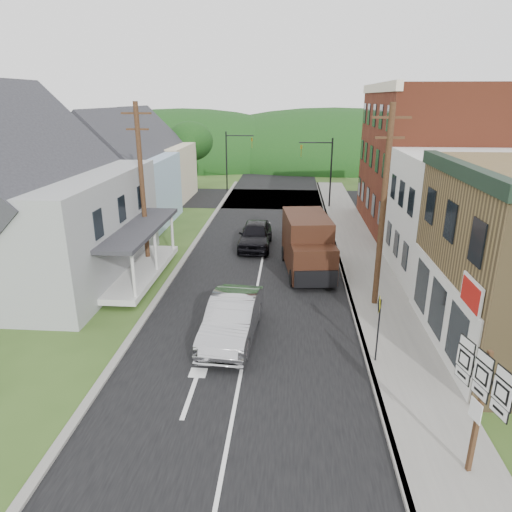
% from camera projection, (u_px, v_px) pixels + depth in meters
% --- Properties ---
extents(ground, '(120.00, 120.00, 0.00)m').
position_uv_depth(ground, '(248.00, 338.00, 18.34)').
color(ground, '#2D4719').
rests_on(ground, ground).
extents(road, '(9.00, 90.00, 0.02)m').
position_uv_depth(road, '(263.00, 257.00, 27.76)').
color(road, black).
rests_on(road, ground).
extents(cross_road, '(60.00, 9.00, 0.02)m').
position_uv_depth(cross_road, '(274.00, 199.00, 43.77)').
color(cross_road, black).
rests_on(cross_road, ground).
extents(sidewalk_right, '(2.80, 55.00, 0.15)m').
position_uv_depth(sidewalk_right, '(366.00, 270.00, 25.43)').
color(sidewalk_right, slate).
rests_on(sidewalk_right, ground).
extents(curb_right, '(0.20, 55.00, 0.15)m').
position_uv_depth(curb_right, '(342.00, 269.00, 25.52)').
color(curb_right, slate).
rests_on(curb_right, ground).
extents(curb_left, '(0.30, 55.00, 0.12)m').
position_uv_depth(curb_left, '(180.00, 265.00, 26.19)').
color(curb_left, slate).
rests_on(curb_left, ground).
extents(storefront_white, '(8.00, 7.00, 6.50)m').
position_uv_depth(storefront_white, '(478.00, 219.00, 23.53)').
color(storefront_white, silver).
rests_on(storefront_white, ground).
extents(storefront_red, '(8.00, 12.00, 10.00)m').
position_uv_depth(storefront_red, '(430.00, 161.00, 31.90)').
color(storefront_red, maroon).
rests_on(storefront_red, ground).
extents(house_gray, '(10.20, 12.24, 8.35)m').
position_uv_depth(house_gray, '(26.00, 199.00, 23.47)').
color(house_gray, gray).
rests_on(house_gray, ground).
extents(house_blue, '(7.14, 8.16, 7.28)m').
position_uv_depth(house_blue, '(122.00, 175.00, 33.93)').
color(house_blue, '#9CBED5').
rests_on(house_blue, ground).
extents(house_cream, '(7.14, 8.16, 7.28)m').
position_uv_depth(house_cream, '(151.00, 160.00, 42.45)').
color(house_cream, beige).
rests_on(house_cream, ground).
extents(utility_pole_right, '(1.60, 0.26, 9.00)m').
position_uv_depth(utility_pole_right, '(383.00, 208.00, 19.71)').
color(utility_pole_right, '#472D19').
rests_on(utility_pole_right, ground).
extents(utility_pole_left, '(1.60, 0.26, 9.00)m').
position_uv_depth(utility_pole_left, '(142.00, 185.00, 24.82)').
color(utility_pole_left, '#472D19').
rests_on(utility_pole_left, ground).
extents(traffic_signal_right, '(2.87, 0.20, 6.00)m').
position_uv_depth(traffic_signal_right, '(323.00, 165.00, 38.94)').
color(traffic_signal_right, black).
rests_on(traffic_signal_right, ground).
extents(traffic_signal_left, '(2.87, 0.20, 6.00)m').
position_uv_depth(traffic_signal_left, '(233.00, 154.00, 46.15)').
color(traffic_signal_left, black).
rests_on(traffic_signal_left, ground).
extents(tree_left_b, '(4.80, 4.80, 6.94)m').
position_uv_depth(tree_left_b, '(1.00, 168.00, 29.27)').
color(tree_left_b, '#382616').
rests_on(tree_left_b, ground).
extents(tree_left_c, '(5.80, 5.80, 8.41)m').
position_uv_depth(tree_left_c, '(35.00, 140.00, 36.60)').
color(tree_left_c, '#382616').
rests_on(tree_left_c, ground).
extents(tree_left_d, '(4.80, 4.80, 6.94)m').
position_uv_depth(tree_left_d, '(190.00, 141.00, 47.53)').
color(tree_left_d, '#382616').
rests_on(tree_left_d, ground).
extents(forested_ridge, '(90.00, 30.00, 16.00)m').
position_uv_depth(forested_ridge, '(281.00, 161.00, 70.15)').
color(forested_ridge, black).
rests_on(forested_ridge, ground).
extents(silver_sedan, '(2.19, 5.35, 1.72)m').
position_uv_depth(silver_sedan, '(232.00, 319.00, 18.07)').
color(silver_sedan, '#A0A0A5').
rests_on(silver_sedan, ground).
extents(dark_sedan, '(2.03, 4.94, 1.68)m').
position_uv_depth(dark_sedan, '(255.00, 235.00, 29.23)').
color(dark_sedan, black).
rests_on(dark_sedan, ground).
extents(delivery_van, '(2.91, 5.82, 3.12)m').
position_uv_depth(delivery_van, '(308.00, 245.00, 24.78)').
color(delivery_van, black).
rests_on(delivery_van, ground).
extents(route_sign_cluster, '(0.55, 1.94, 3.47)m').
position_uv_depth(route_sign_cluster, '(480.00, 396.00, 10.91)').
color(route_sign_cluster, '#472D19').
rests_on(route_sign_cluster, sidewalk_right).
extents(warning_sign, '(0.15, 0.71, 2.57)m').
position_uv_depth(warning_sign, '(378.00, 319.00, 16.00)').
color(warning_sign, black).
rests_on(warning_sign, sidewalk_right).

